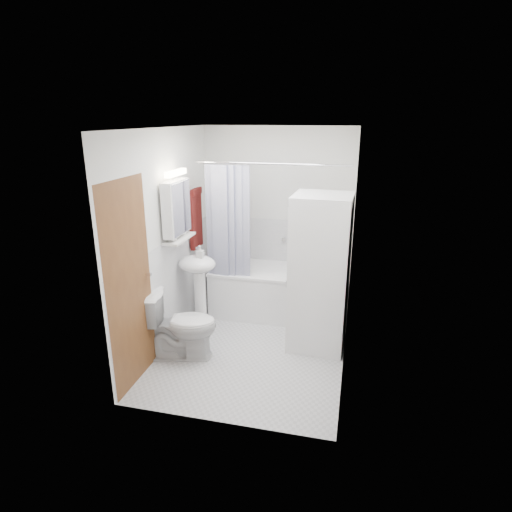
% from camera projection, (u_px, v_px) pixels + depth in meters
% --- Properties ---
extents(floor, '(2.60, 2.60, 0.00)m').
position_uv_depth(floor, '(254.00, 347.00, 4.89)').
color(floor, silver).
rests_on(floor, ground).
extents(room_walls, '(2.60, 2.60, 2.60)m').
position_uv_depth(room_walls, '(254.00, 220.00, 4.42)').
color(room_walls, white).
rests_on(room_walls, ground).
extents(wainscot, '(1.98, 2.58, 2.58)m').
position_uv_depth(wainscot, '(260.00, 289.00, 4.97)').
color(wainscot, white).
rests_on(wainscot, ground).
extents(door, '(0.05, 2.00, 2.00)m').
position_uv_depth(door, '(149.00, 275.00, 4.28)').
color(door, brown).
rests_on(door, ground).
extents(bathtub, '(1.62, 0.77, 0.62)m').
position_uv_depth(bathtub, '(275.00, 289.00, 5.62)').
color(bathtub, white).
rests_on(bathtub, ground).
extents(tub_spout, '(0.04, 0.12, 0.04)m').
position_uv_depth(tub_spout, '(295.00, 240.00, 5.69)').
color(tub_spout, silver).
rests_on(tub_spout, room_walls).
extents(curtain_rod, '(1.80, 0.02, 0.02)m').
position_uv_depth(curtain_rod, '(271.00, 164.00, 4.80)').
color(curtain_rod, silver).
rests_on(curtain_rod, room_walls).
extents(shower_curtain, '(0.55, 0.02, 1.45)m').
position_uv_depth(shower_curtain, '(228.00, 226.00, 5.15)').
color(shower_curtain, '#141748').
rests_on(shower_curtain, curtain_rod).
extents(sink, '(0.44, 0.37, 1.04)m').
position_uv_depth(sink, '(198.00, 276.00, 5.08)').
color(sink, white).
rests_on(sink, ground).
extents(medicine_cabinet, '(0.13, 0.50, 0.71)m').
position_uv_depth(medicine_cabinet, '(176.00, 206.00, 4.69)').
color(medicine_cabinet, white).
rests_on(medicine_cabinet, room_walls).
extents(shelf, '(0.18, 0.54, 0.02)m').
position_uv_depth(shelf, '(180.00, 239.00, 4.80)').
color(shelf, silver).
rests_on(shelf, room_walls).
extents(shower_caddy, '(0.22, 0.06, 0.02)m').
position_uv_depth(shower_caddy, '(299.00, 225.00, 5.61)').
color(shower_caddy, silver).
rests_on(shower_caddy, room_walls).
extents(towel, '(0.07, 0.32, 0.77)m').
position_uv_depth(towel, '(196.00, 217.00, 5.37)').
color(towel, '#561A16').
rests_on(towel, room_walls).
extents(washer_dryer, '(0.65, 0.64, 1.74)m').
position_uv_depth(washer_dryer, '(319.00, 273.00, 4.69)').
color(washer_dryer, white).
rests_on(washer_dryer, ground).
extents(toilet, '(0.84, 0.59, 0.75)m').
position_uv_depth(toilet, '(181.00, 325.00, 4.59)').
color(toilet, white).
rests_on(toilet, ground).
extents(soap_pump, '(0.08, 0.17, 0.08)m').
position_uv_depth(soap_pump, '(200.00, 257.00, 4.98)').
color(soap_pump, gray).
rests_on(soap_pump, sink).
extents(shelf_bottle, '(0.07, 0.18, 0.07)m').
position_uv_depth(shelf_bottle, '(174.00, 238.00, 4.65)').
color(shelf_bottle, gray).
rests_on(shelf_bottle, shelf).
extents(shelf_cup, '(0.10, 0.09, 0.10)m').
position_uv_depth(shelf_cup, '(183.00, 230.00, 4.89)').
color(shelf_cup, gray).
rests_on(shelf_cup, shelf).
extents(shampoo_a, '(0.13, 0.17, 0.13)m').
position_uv_depth(shampoo_a, '(303.00, 220.00, 5.57)').
color(shampoo_a, gray).
rests_on(shampoo_a, shower_caddy).
extents(shampoo_b, '(0.08, 0.21, 0.08)m').
position_uv_depth(shampoo_b, '(312.00, 222.00, 5.55)').
color(shampoo_b, '#263898').
rests_on(shampoo_b, shower_caddy).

